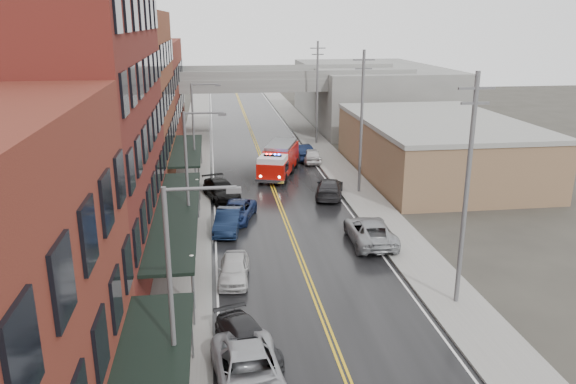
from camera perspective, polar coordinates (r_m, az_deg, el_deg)
road at (r=42.80m, az=-0.45°, el=-2.38°), size 11.00×160.00×0.02m
sidewalk_left at (r=42.52m, az=-10.27°, el=-2.70°), size 3.00×160.00×0.15m
sidewalk_right at (r=44.25m, az=8.97°, el=-1.84°), size 3.00×160.00×0.15m
curb_left at (r=42.47m, az=-8.04°, el=-2.61°), size 0.30×160.00×0.15m
curb_right at (r=43.81m, az=6.90°, el=-1.95°), size 0.30×160.00×0.15m
brick_building_b at (r=34.43m, az=-21.58°, el=7.11°), size 9.00×20.00×18.00m
brick_building_c at (r=51.64m, az=-17.02°, el=8.81°), size 9.00×15.00×15.00m
brick_building_far at (r=69.02m, az=-14.73°, el=9.64°), size 9.00×20.00×12.00m
tan_building at (r=55.57m, az=14.81°, el=4.28°), size 14.00×22.00×5.00m
right_far_block at (r=83.94m, az=8.40°, el=9.85°), size 18.00×30.00×8.00m
awning_1 at (r=34.98m, az=-11.24°, el=-2.06°), size 2.60×18.00×3.09m
awning_2 at (r=51.83m, az=-10.23°, el=4.23°), size 2.60×13.00×3.09m
globe_lamp_1 at (r=28.67m, az=-9.70°, el=-7.80°), size 0.44×0.44×3.12m
globe_lamp_2 at (r=41.79m, az=-9.20°, el=0.24°), size 0.44×0.44×3.12m
street_lamp_0 at (r=20.23m, az=-11.14°, el=-9.88°), size 2.64×0.22×9.00m
street_lamp_1 at (r=35.25m, az=-9.83°, el=1.91°), size 2.64×0.22×9.00m
street_lamp_2 at (r=50.87m, az=-9.31°, el=6.57°), size 2.64×0.22×9.00m
utility_pole_0 at (r=29.01m, az=17.71°, el=0.35°), size 1.80×0.24×12.00m
utility_pole_1 at (r=47.36m, az=7.48°, el=7.26°), size 1.80×0.24×12.00m
utility_pole_2 at (r=66.67m, az=2.98°, el=10.18°), size 1.80×0.24×12.00m
overpass at (r=72.69m, az=-3.74°, el=10.48°), size 40.00×10.00×7.50m
fire_truck at (r=53.43m, az=-0.96°, el=3.33°), size 5.05×8.37×2.91m
parked_car_left_2 at (r=23.50m, az=-3.98°, el=-17.86°), size 3.14×6.01×1.61m
parked_car_left_3 at (r=25.78m, az=-4.14°, el=-14.76°), size 3.28×4.98×1.34m
parked_car_left_4 at (r=32.33m, az=-5.52°, el=-7.77°), size 2.09×4.33×1.42m
parked_car_left_5 at (r=39.61m, az=-6.11°, el=-2.94°), size 2.34×4.88×1.54m
parked_car_left_6 at (r=41.76m, az=-5.26°, el=-1.98°), size 3.58×5.35×1.36m
parked_car_left_7 at (r=46.82m, az=-6.82°, el=0.21°), size 3.51×5.75×1.56m
parked_car_right_0 at (r=37.78m, az=8.32°, el=-3.95°), size 2.91×5.99×1.64m
parked_car_right_1 at (r=47.21m, az=4.24°, el=0.42°), size 3.45×5.71×1.55m
parked_car_right_2 at (r=58.71m, az=2.37°, el=3.76°), size 1.97×4.54×1.52m
parked_car_right_3 at (r=60.09m, az=1.28°, el=4.14°), size 2.61×5.24×1.65m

